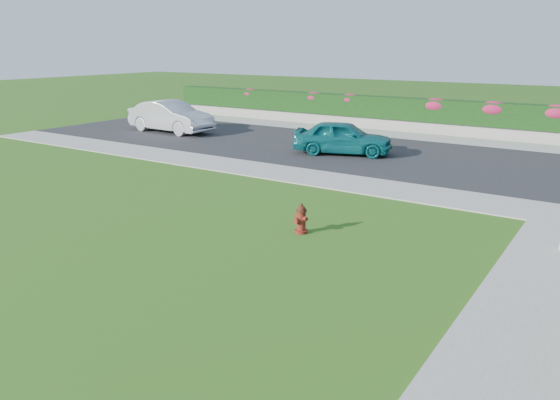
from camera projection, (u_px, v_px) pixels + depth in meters
The scene contains 15 objects.
ground at pixel (119, 275), 10.59m from camera, with size 120.00×120.00×0.00m, color black.
street_far at pixel (288, 144), 24.48m from camera, with size 26.00×8.00×0.04m, color black.
sidewalk_far at pixel (197, 160), 20.99m from camera, with size 24.00×2.00×0.04m, color gray.
sidewalk_beyond at pixel (413, 137), 26.38m from camera, with size 34.00×2.00×0.04m, color gray.
retaining_wall at pixel (424, 127), 27.51m from camera, with size 34.00×0.40×0.60m, color gray.
hedge at pixel (426, 110), 27.36m from camera, with size 32.00×0.90×1.10m, color black.
fire_hydrant at pixel (301, 219), 12.89m from camera, with size 0.38×0.36×0.72m.
sedan_teal at pixel (343, 137), 21.96m from camera, with size 1.59×3.95×1.34m, color #0C5E61.
sedan_silver at pixel (171, 117), 27.49m from camera, with size 1.64×4.71×1.55m, color #B9BBC1.
flower_clump_a at pixel (250, 93), 32.94m from camera, with size 1.15×0.74×0.58m, color #BF204A.
flower_clump_b at pixel (314, 97), 30.60m from camera, with size 1.18×0.76×0.59m, color #BF204A.
flower_clump_c at pixel (350, 99), 29.41m from camera, with size 1.16×0.75×0.58m, color #BF204A.
flower_clump_d at pixel (436, 105), 26.95m from camera, with size 1.37×0.88×0.68m, color #BF204A.
flower_clump_e at pixel (494, 109), 25.49m from camera, with size 1.41×0.91×0.70m, color #BF204A.
flower_clump_f at pixel (557, 113), 24.08m from camera, with size 1.40×0.90×0.70m, color #BF204A.
Camera 1 is at (7.98, -6.46, 4.32)m, focal length 35.00 mm.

